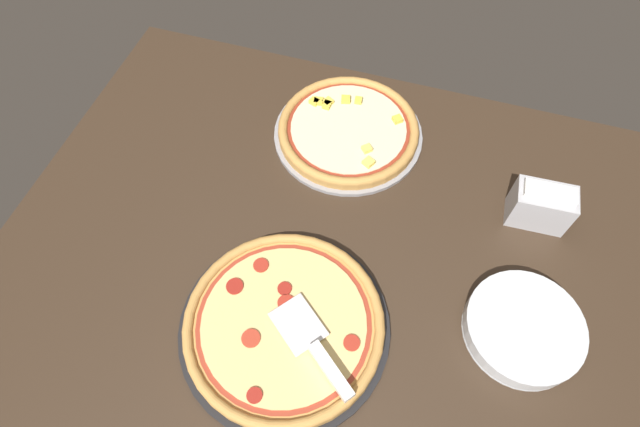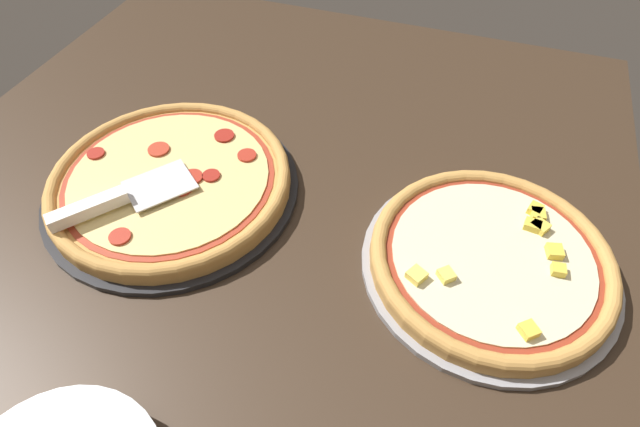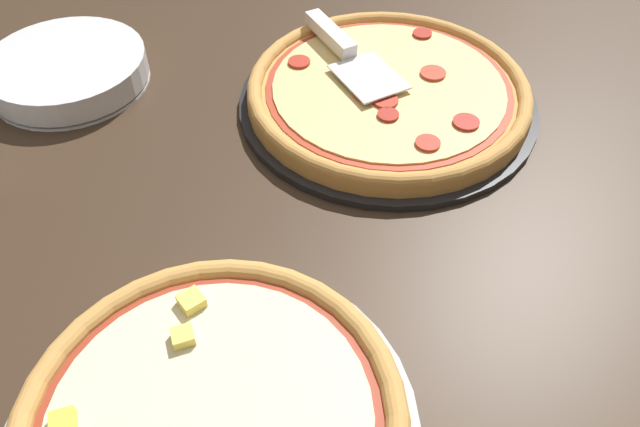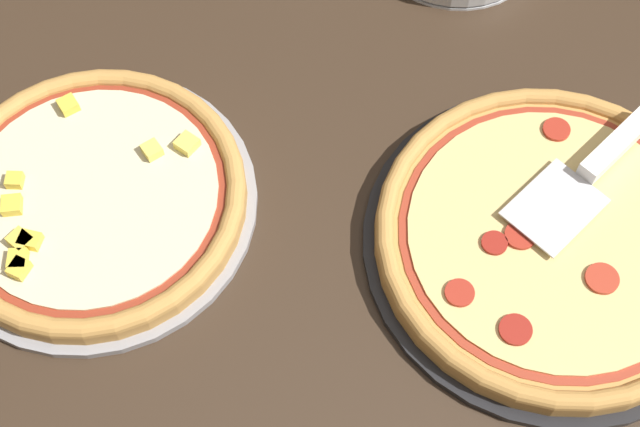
{
  "view_description": "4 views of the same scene",
  "coord_description": "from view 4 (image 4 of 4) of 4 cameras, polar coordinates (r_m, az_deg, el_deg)",
  "views": [
    {
      "loc": [
        11.36,
        -40.58,
        92.95
      ],
      "look_at": [
        -4.68,
        11.5,
        3.0
      ],
      "focal_mm": 28.0,
      "sensor_mm": 36.0,
      "label": 1
    },
    {
      "loc": [
        41.02,
        27.33,
        57.79
      ],
      "look_at": [
        -4.68,
        11.5,
        3.0
      ],
      "focal_mm": 28.0,
      "sensor_mm": 36.0,
      "label": 2
    },
    {
      "loc": [
        -22.58,
        53.76,
        52.07
      ],
      "look_at": [
        -4.68,
        11.5,
        3.0
      ],
      "focal_mm": 35.0,
      "sensor_mm": 36.0,
      "label": 3
    },
    {
      "loc": [
        -49.78,
        5.72,
        85.99
      ],
      "look_at": [
        -4.68,
        11.5,
        3.0
      ],
      "focal_mm": 50.0,
      "sensor_mm": 36.0,
      "label": 4
    }
  ],
  "objects": [
    {
      "name": "pizza_front",
      "position": [
        0.97,
        14.71,
        -1.47
      ],
      "size": [
        37.78,
        37.78,
        2.94
      ],
      "color": "#C68E47",
      "rests_on": "pizza_pan_front"
    },
    {
      "name": "pizza_pan_front",
      "position": [
        0.99,
        14.45,
        -2.01
      ],
      "size": [
        40.19,
        40.19,
        1.0
      ],
      "primitive_type": "cylinder",
      "color": "black",
      "rests_on": "ground_plane"
    },
    {
      "name": "pizza_pan_back",
      "position": [
        1.01,
        -14.1,
        0.6
      ],
      "size": [
        35.5,
        35.5,
        1.0
      ],
      "primitive_type": "cylinder",
      "color": "#939399",
      "rests_on": "ground_plane"
    },
    {
      "name": "serving_spatula",
      "position": [
        1.01,
        17.57,
        3.28
      ],
      "size": [
        19.37,
        16.76,
        2.0
      ],
      "color": "silver",
      "rests_on": "pizza_front"
    },
    {
      "name": "pizza_back",
      "position": [
        1.0,
        -14.35,
        1.12
      ],
      "size": [
        33.37,
        33.37,
        3.16
      ],
      "color": "#C68E47",
      "rests_on": "pizza_pan_back"
    },
    {
      "name": "ground_plane",
      "position": [
        1.01,
        6.82,
        0.27
      ],
      "size": [
        138.87,
        116.27,
        3.6
      ],
      "primitive_type": "cube",
      "color": "#38281C"
    }
  ]
}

